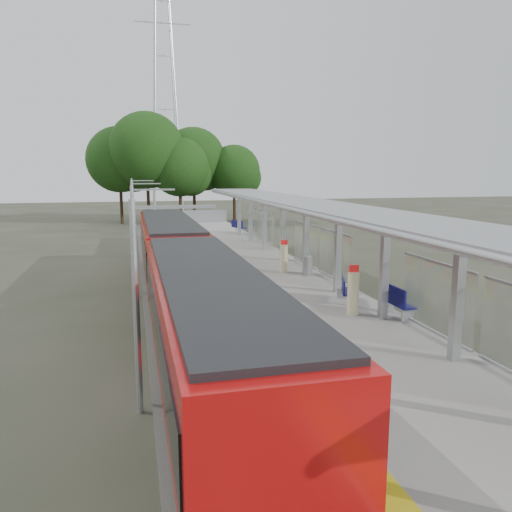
# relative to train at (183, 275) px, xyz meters

# --- Properties ---
(trackbed) EXTENTS (3.00, 70.00, 0.24)m
(trackbed) POSITION_rel_train_xyz_m (-0.00, 6.04, -1.93)
(trackbed) COLOR #59544C
(trackbed) RESTS_ON ground
(platform) EXTENTS (6.00, 50.00, 1.00)m
(platform) POSITION_rel_train_xyz_m (4.50, 6.04, -1.55)
(platform) COLOR gray
(platform) RESTS_ON ground
(tactile_strip) EXTENTS (0.60, 50.00, 0.02)m
(tactile_strip) POSITION_rel_train_xyz_m (1.95, 6.04, -1.04)
(tactile_strip) COLOR gold
(tactile_strip) RESTS_ON platform
(end_fence) EXTENTS (6.00, 0.10, 1.20)m
(end_fence) POSITION_rel_train_xyz_m (4.50, 30.99, -0.45)
(end_fence) COLOR #9EA0A5
(end_fence) RESTS_ON platform
(train) EXTENTS (2.74, 27.60, 3.62)m
(train) POSITION_rel_train_xyz_m (0.00, 0.00, 0.00)
(train) COLOR black
(train) RESTS_ON ground
(canopy) EXTENTS (3.27, 38.00, 3.66)m
(canopy) POSITION_rel_train_xyz_m (6.11, 2.22, 2.15)
(canopy) COLOR #9EA0A5
(canopy) RESTS_ON platform
(pylon) EXTENTS (8.00, 4.00, 38.00)m
(pylon) POSITION_rel_train_xyz_m (3.50, 59.04, 16.95)
(pylon) COLOR #9EA0A5
(pylon) RESTS_ON ground
(tree_cluster) EXTENTS (20.15, 10.69, 12.63)m
(tree_cluster) POSITION_rel_train_xyz_m (2.28, 39.98, 5.38)
(tree_cluster) COLOR #382316
(tree_cluster) RESTS_ON ground
(catenary_masts) EXTENTS (2.08, 48.16, 5.40)m
(catenary_masts) POSITION_rel_train_xyz_m (-1.72, 5.04, 0.86)
(catenary_masts) COLOR #9EA0A5
(catenary_masts) RESTS_ON ground
(bench_near) EXTENTS (0.51, 1.67, 1.14)m
(bench_near) POSITION_rel_train_xyz_m (7.01, -3.92, -0.45)
(bench_near) COLOR #111053
(bench_near) RESTS_ON platform
(bench_mid) EXTENTS (0.90, 1.45, 0.95)m
(bench_mid) POSITION_rel_train_xyz_m (6.16, -1.61, -0.55)
(bench_mid) COLOR #111053
(bench_mid) RESTS_ON platform
(bench_far) EXTENTS (1.07, 1.59, 1.05)m
(bench_far) POSITION_rel_train_xyz_m (6.67, 21.21, -0.50)
(bench_far) COLOR #111053
(bench_far) RESTS_ON platform
(info_pillar_near) EXTENTS (0.41, 0.41, 1.80)m
(info_pillar_near) POSITION_rel_train_xyz_m (5.70, -3.26, -0.27)
(info_pillar_near) COLOR beige
(info_pillar_near) RESTS_ON platform
(info_pillar_far) EXTENTS (0.37, 0.37, 1.66)m
(info_pillar_far) POSITION_rel_train_xyz_m (5.53, 4.54, -0.33)
(info_pillar_far) COLOR beige
(info_pillar_far) RESTS_ON platform
(litter_bin) EXTENTS (0.55, 0.55, 0.95)m
(litter_bin) POSITION_rel_train_xyz_m (6.43, 3.56, -0.58)
(litter_bin) COLOR #9EA0A5
(litter_bin) RESTS_ON platform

